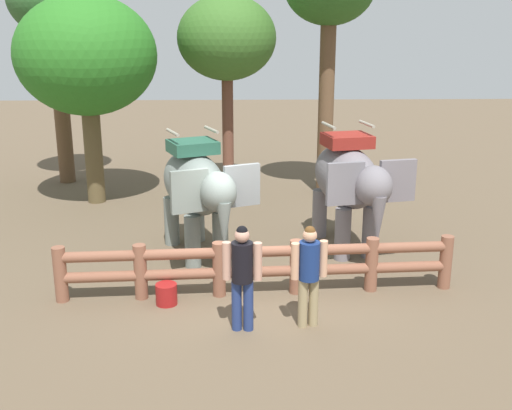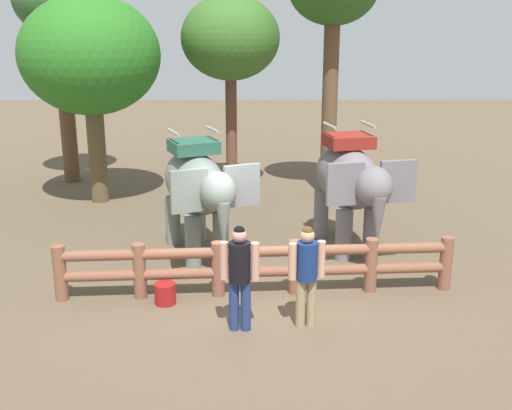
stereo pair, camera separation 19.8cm
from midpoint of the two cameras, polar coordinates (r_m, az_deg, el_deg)
The scene contains 10 objects.
ground_plane at distance 11.97m, azimuth 0.54°, elevation -8.01°, with size 60.00×60.00×0.00m, color brown.
log_fence at distance 11.68m, azimuth 0.55°, elevation -5.43°, with size 7.46×0.65×1.05m.
elephant_near_left at distance 13.34m, azimuth -4.93°, elevation 1.64°, with size 2.40×3.29×2.77m.
elephant_center at distance 13.80m, azimuth 9.00°, elevation 2.15°, with size 2.03×3.37×2.83m.
tourist_woman_in_black at distance 10.37m, azimuth 5.20°, elevation -5.89°, with size 0.62×0.41×1.78m.
tourist_man_in_blue at distance 10.20m, azimuth -0.95°, elevation -6.02°, with size 0.65×0.38×1.83m.
tree_back_center at distance 17.75m, azimuth -14.60°, elevation 12.99°, with size 3.77×3.77×5.68m.
tree_far_right at distance 20.36m, azimuth -17.39°, elevation 16.96°, with size 2.63×2.63×6.71m.
tree_deep_back at distance 18.34m, azimuth -2.04°, elevation 14.85°, with size 2.82×2.82×5.69m.
feed_bucket at distance 11.57m, azimuth -7.81°, elevation -8.01°, with size 0.39×0.39×0.39m.
Camera 2 is at (-0.13, -10.89, 4.97)m, focal length 43.78 mm.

